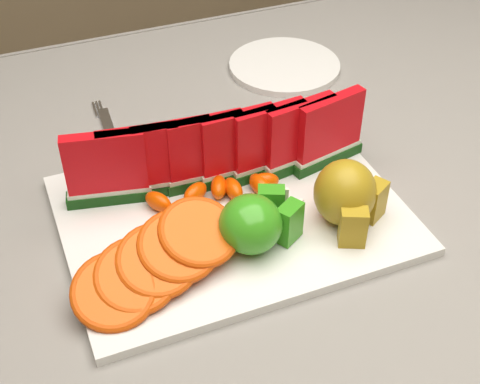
# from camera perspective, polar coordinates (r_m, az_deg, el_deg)

# --- Properties ---
(table) EXTENTS (1.40, 0.90, 0.75)m
(table) POSITION_cam_1_polar(r_m,az_deg,el_deg) (0.90, 1.94, -6.05)
(table) COLOR #502E20
(table) RESTS_ON ground
(tablecloth) EXTENTS (1.53, 1.03, 0.20)m
(tablecloth) POSITION_cam_1_polar(r_m,az_deg,el_deg) (0.86, 2.03, -3.15)
(tablecloth) COLOR slate
(tablecloth) RESTS_ON table
(platter) EXTENTS (0.40, 0.30, 0.01)m
(platter) POSITION_cam_1_polar(r_m,az_deg,el_deg) (0.81, -0.67, -1.94)
(platter) COLOR silver
(platter) RESTS_ON tablecloth
(apple_cluster) EXTENTS (0.10, 0.08, 0.07)m
(apple_cluster) POSITION_cam_1_polar(r_m,az_deg,el_deg) (0.74, 1.37, -2.59)
(apple_cluster) COLOR #347B14
(apple_cluster) RESTS_ON platter
(pear_cluster) EXTENTS (0.09, 0.09, 0.08)m
(pear_cluster) POSITION_cam_1_polar(r_m,az_deg,el_deg) (0.77, 9.13, -0.27)
(pear_cluster) COLOR #AD6214
(pear_cluster) RESTS_ON platter
(side_plate) EXTENTS (0.24, 0.24, 0.01)m
(side_plate) POSITION_cam_1_polar(r_m,az_deg,el_deg) (1.10, 3.81, 10.70)
(side_plate) COLOR silver
(side_plate) RESTS_ON tablecloth
(fork) EXTENTS (0.03, 0.20, 0.00)m
(fork) POSITION_cam_1_polar(r_m,az_deg,el_deg) (0.95, -10.94, 4.52)
(fork) COLOR silver
(fork) RESTS_ON tablecloth
(watermelon_row) EXTENTS (0.39, 0.07, 0.10)m
(watermelon_row) POSITION_cam_1_polar(r_m,az_deg,el_deg) (0.82, -1.55, 3.52)
(watermelon_row) COLOR #0A3D0D
(watermelon_row) RESTS_ON platter
(orange_fan_front) EXTENTS (0.21, 0.14, 0.06)m
(orange_fan_front) POSITION_cam_1_polar(r_m,az_deg,el_deg) (0.71, -7.05, -5.83)
(orange_fan_front) COLOR #F45911
(orange_fan_front) RESTS_ON platter
(orange_fan_back) EXTENTS (0.23, 0.09, 0.04)m
(orange_fan_back) POSITION_cam_1_polar(r_m,az_deg,el_deg) (0.87, -5.39, 3.79)
(orange_fan_back) COLOR #F45911
(orange_fan_back) RESTS_ON platter
(tangerine_segments) EXTENTS (0.17, 0.06, 0.02)m
(tangerine_segments) POSITION_cam_1_polar(r_m,az_deg,el_deg) (0.81, -2.03, -0.01)
(tangerine_segments) COLOR #EC4C21
(tangerine_segments) RESTS_ON platter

